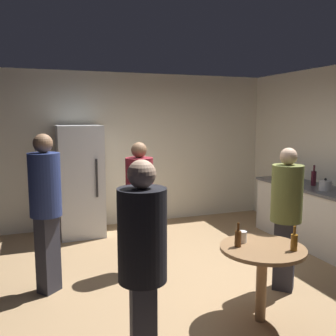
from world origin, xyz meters
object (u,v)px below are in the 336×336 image
Objects in this scene: refrigerator at (81,181)px; plastic_cup_white at (243,237)px; beer_bottle_amber at (294,242)px; beer_bottle_brown at (238,238)px; wine_bottle_on_counter at (314,178)px; kettle at (325,185)px; person_in_maroon_shirt at (140,197)px; person_in_olive_shirt at (286,208)px; person_in_black_shirt at (142,259)px; person_in_navy_shirt at (46,201)px; foreground_table at (262,257)px.

refrigerator is 3.30m from plastic_cup_white.
plastic_cup_white is at bearing -69.30° from refrigerator.
beer_bottle_amber is 0.50m from beer_bottle_brown.
beer_bottle_amber is at bearing -47.96° from plastic_cup_white.
wine_bottle_on_counter is 2.60m from plastic_cup_white.
wine_bottle_on_counter is at bearing 73.90° from kettle.
wine_bottle_on_counter is at bearing 45.42° from beer_bottle_amber.
plastic_cup_white is 0.07× the size of person_in_maroon_shirt.
beer_bottle_brown is at bearing -150.43° from kettle.
person_in_maroon_shirt is at bearing -83.10° from person_in_olive_shirt.
beer_bottle_amber is (-1.70, -1.47, -0.15)m from kettle.
person_in_olive_shirt is at bearing 25.08° from beer_bottle_brown.
person_in_olive_shirt is (1.39, -1.05, -0.02)m from person_in_maroon_shirt.
person_in_olive_shirt is at bearing 34.76° from person_in_black_shirt.
foreground_table is at bearing 13.32° from person_in_navy_shirt.
kettle is at bearing 29.57° from beer_bottle_brown.
refrigerator reaches higher than kettle.
person_in_navy_shirt reaches higher than person_in_black_shirt.
plastic_cup_white is at bearing 122.85° from foreground_table.
kettle is 0.15× the size of person_in_black_shirt.
refrigerator is at bearing 97.80° from person_in_black_shirt.
beer_bottle_amber is 2.58m from person_in_navy_shirt.
refrigerator is 7.38× the size of kettle.
beer_bottle_brown is 2.09× the size of plastic_cup_white.
beer_bottle_amber reaches higher than foreground_table.
person_in_black_shirt is (-3.22, -1.77, 0.00)m from kettle.
person_in_navy_shirt is 1.08× the size of person_in_maroon_shirt.
person_in_navy_shirt is at bearing -64.86° from person_in_olive_shirt.
foreground_table is at bearing -57.15° from plastic_cup_white.
beer_bottle_amber is at bearing 19.60° from person_in_black_shirt.
foreground_table is at bearing -145.95° from kettle.
refrigerator is 3.74m from person_in_black_shirt.
kettle is at bearing 166.24° from person_in_olive_shirt.
refrigerator is 3.51m from foreground_table.
person_in_olive_shirt is at bearing -55.75° from refrigerator.
beer_bottle_brown is 1.54m from person_in_maroon_shirt.
person_in_olive_shirt is (0.41, 0.66, 0.12)m from beer_bottle_amber.
beer_bottle_brown is at bearing -144.92° from wine_bottle_on_counter.
person_in_olive_shirt is at bearing -139.88° from wine_bottle_on_counter.
beer_bottle_brown is (-0.22, 0.08, 0.19)m from foreground_table.
refrigerator reaches higher than foreground_table.
beer_bottle_brown is 1.24m from person_in_black_shirt.
beer_bottle_brown is 0.14× the size of person_in_black_shirt.
refrigerator is 3.74m from beer_bottle_amber.
refrigerator is 1.02× the size of person_in_navy_shirt.
foreground_table is 3.48× the size of beer_bottle_amber.
person_in_maroon_shirt reaches higher than wine_bottle_on_counter.
kettle is 1.06× the size of beer_bottle_amber.
person_in_black_shirt is at bearing -151.18° from plastic_cup_white.
refrigerator reaches higher than plastic_cup_white.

